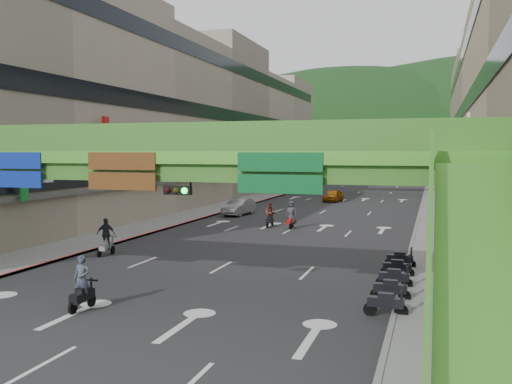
{
  "coord_description": "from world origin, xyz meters",
  "views": [
    {
      "loc": [
        10.37,
        -15.09,
        6.0
      ],
      "look_at": [
        0.0,
        18.0,
        3.5
      ],
      "focal_mm": 40.0,
      "sensor_mm": 36.0,
      "label": 1
    }
  ],
  "objects": [
    {
      "name": "parked_scooter_row",
      "position": [
        8.8,
        10.0,
        0.52
      ],
      "size": [
        1.6,
        9.35,
        1.08
      ],
      "color": "black",
      "rests_on": "ground"
    },
    {
      "name": "scooter_rider_left",
      "position": [
        -7.5,
        13.17,
        1.1
      ],
      "size": [
        1.14,
        1.59,
        2.18
      ],
      "color": "#94929B",
      "rests_on": "ground"
    },
    {
      "name": "pedestrian_dark",
      "position": [
        12.2,
        38.58,
        0.83
      ],
      "size": [
        1.06,
        0.75,
        1.67
      ],
      "primitive_type": "imported",
      "rotation": [
        0.0,
        0.0,
        -0.39
      ],
      "color": "black",
      "rests_on": "ground"
    },
    {
      "name": "scooter_rider_near",
      "position": [
        -2.17,
        3.06,
        0.99
      ],
      "size": [
        0.66,
        1.6,
        2.1
      ],
      "color": "black",
      "rests_on": "ground"
    },
    {
      "name": "pedestrian_red",
      "position": [
        11.84,
        28.83,
        0.75
      ],
      "size": [
        0.92,
        0.86,
        1.5
      ],
      "primitive_type": "imported",
      "rotation": [
        0.0,
        0.0,
        0.53
      ],
      "color": "#A2071C",
      "rests_on": "ground"
    },
    {
      "name": "bunting_string",
      "position": [
        0.0,
        30.0,
        5.96
      ],
      "size": [
        26.0,
        0.36,
        0.47
      ],
      "color": "black",
      "rests_on": "ground"
    },
    {
      "name": "scooter_rider_far",
      "position": [
        -0.08,
        27.35,
        1.11
      ],
      "size": [
        0.97,
        1.6,
        2.18
      ],
      "color": "maroon",
      "rests_on": "ground"
    },
    {
      "name": "car_yellow",
      "position": [
        -1.01,
        51.86,
        0.71
      ],
      "size": [
        2.22,
        4.38,
        1.43
      ],
      "primitive_type": "imported",
      "rotation": [
        0.0,
        0.0,
        -0.13
      ],
      "color": "#C6750F",
      "rests_on": "ground"
    },
    {
      "name": "car_silver",
      "position": [
        -7.0,
        35.0,
        0.76
      ],
      "size": [
        2.09,
        4.75,
        1.52
      ],
      "primitive_type": "imported",
      "rotation": [
        0.0,
        0.0,
        -0.11
      ],
      "color": "#A0A2A9",
      "rests_on": "ground"
    },
    {
      "name": "overpass_near",
      "position": [
        0.93,
        5.38,
        5.21
      ],
      "size": [
        28.0,
        12.27,
        7.1
      ],
      "color": "#4C9E2D",
      "rests_on": "ground"
    },
    {
      "name": "curb_right",
      "position": [
        9.1,
        50.0,
        0.09
      ],
      "size": [
        0.2,
        140.0,
        0.18
      ],
      "primitive_type": "cube",
      "color": "gray",
      "rests_on": "ground"
    },
    {
      "name": "overpass_far",
      "position": [
        0.0,
        65.0,
        5.4
      ],
      "size": [
        28.0,
        2.2,
        7.1
      ],
      "color": "#4C9E2D",
      "rests_on": "ground"
    },
    {
      "name": "road_slab",
      "position": [
        0.0,
        50.0,
        0.01
      ],
      "size": [
        18.0,
        140.0,
        0.02
      ],
      "primitive_type": "cube",
      "color": "#28282B",
      "rests_on": "ground"
    },
    {
      "name": "building_row_left",
      "position": [
        -18.93,
        50.0,
        9.46
      ],
      "size": [
        12.8,
        95.0,
        19.0
      ],
      "color": "#9E937F",
      "rests_on": "ground"
    },
    {
      "name": "ground",
      "position": [
        0.0,
        0.0,
        0.0
      ],
      "size": [
        320.0,
        320.0,
        0.0
      ],
      "primitive_type": "plane",
      "color": "black",
      "rests_on": "ground"
    },
    {
      "name": "sidewalk_right",
      "position": [
        11.0,
        50.0,
        0.07
      ],
      "size": [
        4.0,
        140.0,
        0.15
      ],
      "primitive_type": "cube",
      "color": "gray",
      "rests_on": "ground"
    },
    {
      "name": "scooter_rider_mid",
      "position": [
        -1.92,
        27.77,
        1.03
      ],
      "size": [
        0.85,
        1.6,
        2.0
      ],
      "color": "black",
      "rests_on": "ground"
    },
    {
      "name": "sidewalk_left",
      "position": [
        -11.0,
        50.0,
        0.07
      ],
      "size": [
        4.0,
        140.0,
        0.15
      ],
      "primitive_type": "cube",
      "color": "gray",
      "rests_on": "ground"
    },
    {
      "name": "hill_right",
      "position": [
        25.0,
        180.0,
        0.0
      ],
      "size": [
        208.0,
        176.0,
        128.0
      ],
      "primitive_type": "ellipsoid",
      "color": "#1C4419",
      "rests_on": "ground"
    },
    {
      "name": "pedestrian_blue",
      "position": [
        12.2,
        24.28,
        0.94
      ],
      "size": [
        1.04,
        0.91,
        1.88
      ],
      "primitive_type": "imported",
      "rotation": [
        0.0,
        0.0,
        2.65
      ],
      "color": "#2E3D4C",
      "rests_on": "ground"
    },
    {
      "name": "hill_left",
      "position": [
        -15.0,
        160.0,
        0.0
      ],
      "size": [
        168.0,
        140.0,
        112.0
      ],
      "primitive_type": "ellipsoid",
      "color": "#1C4419",
      "rests_on": "ground"
    },
    {
      "name": "curb_left",
      "position": [
        -9.1,
        50.0,
        0.09
      ],
      "size": [
        0.2,
        140.0,
        0.18
      ],
      "primitive_type": "cube",
      "color": "#CC5959",
      "rests_on": "ground"
    }
  ]
}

